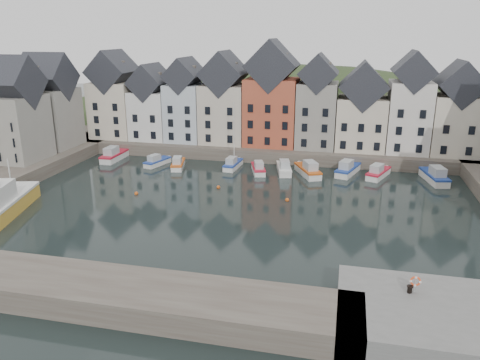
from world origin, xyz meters
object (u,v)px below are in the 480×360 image
(boat_a, at_px, (114,155))
(life_ring_post, at_px, (415,282))
(large_vessel, at_px, (3,203))
(boat_d, at_px, (233,164))
(mooring_bollard, at_px, (410,289))

(boat_a, distance_m, life_ring_post, 57.23)
(life_ring_post, bearing_deg, boat_a, 140.09)
(large_vessel, height_order, life_ring_post, large_vessel)
(life_ring_post, bearing_deg, boat_d, 122.40)
(mooring_bollard, distance_m, life_ring_post, 0.69)
(boat_a, bearing_deg, mooring_bollard, -40.34)
(large_vessel, distance_m, life_ring_post, 45.96)
(boat_a, bearing_deg, large_vessel, -91.77)
(boat_d, height_order, mooring_bollard, boat_d)
(mooring_bollard, bearing_deg, life_ring_post, 29.74)
(boat_a, height_order, mooring_bollard, mooring_bollard)
(boat_d, xyz_separation_m, large_vessel, (-21.59, -25.51, 0.83))
(large_vessel, bearing_deg, boat_d, 35.20)
(large_vessel, height_order, mooring_bollard, large_vessel)
(mooring_bollard, height_order, life_ring_post, life_ring_post)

